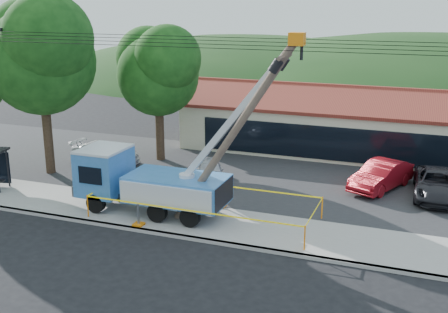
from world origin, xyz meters
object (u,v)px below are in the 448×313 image
car_red (380,190)px  car_white (106,164)px  leaning_pole (238,126)px  utility_truck (148,180)px  car_silver (209,183)px  car_dark (437,199)px

car_red → car_white: (-17.26, -0.97, 0.00)m
leaning_pole → car_white: leaning_pole is taller
utility_truck → leaning_pole: bearing=-3.3°
car_silver → car_white: (-7.77, 1.25, 0.00)m
car_dark → utility_truck: bearing=-153.8°
car_red → car_dark: size_ratio=0.89×
leaning_pole → car_dark: bearing=41.4°
car_silver → leaning_pole: bearing=-83.3°
utility_truck → car_dark: (13.49, 7.39, -1.79)m
leaning_pole → car_silver: 8.53m
utility_truck → car_white: (-6.77, 6.80, -1.79)m
leaning_pole → utility_truck: bearing=176.7°
utility_truck → car_dark: bearing=28.7°
utility_truck → car_silver: 5.92m
car_white → car_red: bearing=-85.2°
utility_truck → leaning_pole: size_ratio=1.27×
car_silver → car_white: bearing=144.5°
car_red → car_white: car_red is taller
utility_truck → car_dark: 15.48m
car_white → car_dark: 20.27m
leaning_pole → car_white: size_ratio=1.91×
car_silver → car_red: 9.74m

